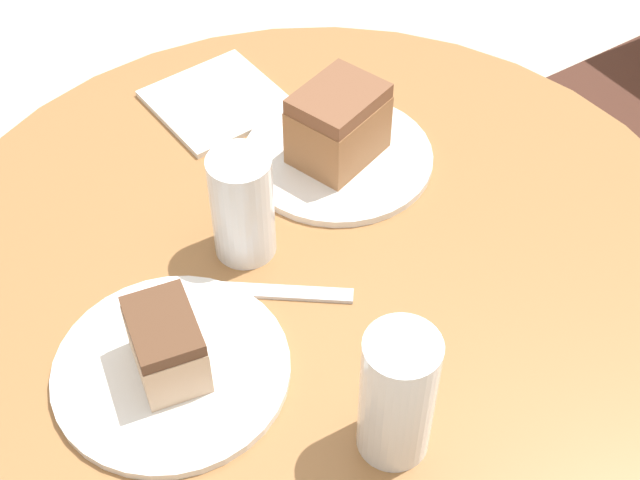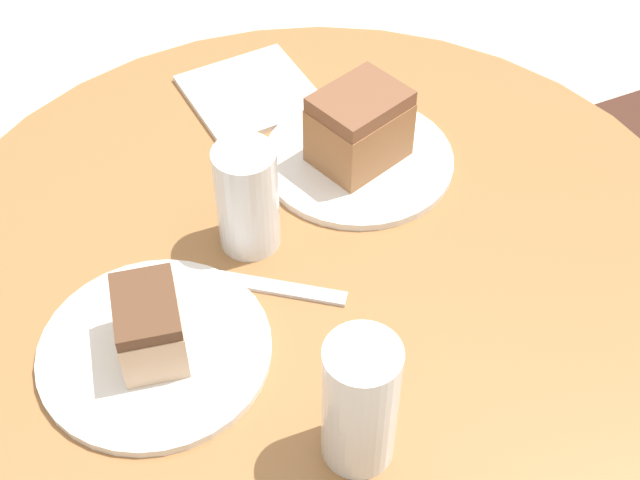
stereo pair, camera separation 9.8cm
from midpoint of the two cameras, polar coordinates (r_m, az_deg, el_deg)
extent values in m
cylinder|color=#9E6B3D|center=(1.29, -2.21, -12.03)|extent=(0.11, 0.11, 0.65)
cylinder|color=#9E6B3D|center=(1.02, -2.74, -2.25)|extent=(0.94, 0.94, 0.03)
cylinder|color=brown|center=(1.80, 9.14, 2.63)|extent=(0.04, 0.04, 0.42)
cylinder|color=brown|center=(1.65, 16.96, -4.77)|extent=(0.04, 0.04, 0.42)
cylinder|color=brown|center=(2.03, 17.74, 6.76)|extent=(0.04, 0.04, 0.42)
cylinder|color=white|center=(0.93, -12.48, -8.28)|extent=(0.24, 0.24, 0.01)
cylinder|color=white|center=(1.12, -1.35, 5.23)|extent=(0.24, 0.24, 0.01)
cube|color=beige|center=(0.90, -12.84, -7.01)|extent=(0.11, 0.09, 0.06)
cube|color=brown|center=(0.87, -13.24, -5.56)|extent=(0.10, 0.09, 0.02)
cube|color=#9E6B42|center=(1.09, -1.39, 6.93)|extent=(0.10, 0.12, 0.08)
cube|color=brown|center=(1.06, -1.44, 8.91)|extent=(0.10, 0.12, 0.02)
cylinder|color=silver|center=(0.99, -7.76, 1.45)|extent=(0.06, 0.06, 0.11)
cylinder|color=white|center=(0.98, -7.84, 2.01)|extent=(0.07, 0.07, 0.13)
cylinder|color=silver|center=(0.82, 1.47, -10.83)|extent=(0.06, 0.06, 0.12)
cylinder|color=white|center=(0.81, 1.50, -10.16)|extent=(0.07, 0.07, 0.15)
cube|color=silver|center=(1.22, -8.88, 8.68)|extent=(0.18, 0.18, 0.01)
cube|color=silver|center=(0.98, -5.48, -3.64)|extent=(0.13, 0.13, 0.00)
camera|label=1|loc=(0.05, -92.87, -3.10)|focal=50.00mm
camera|label=2|loc=(0.05, 87.13, 3.10)|focal=50.00mm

